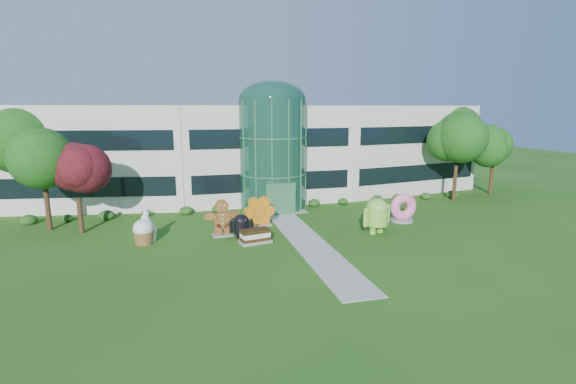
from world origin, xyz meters
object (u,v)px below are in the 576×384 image
object	(u,v)px
donut	(402,207)
gingerbread	(222,218)
android_black	(241,224)
android_green	(377,213)

from	to	relation	value
donut	gingerbread	world-z (taller)	gingerbread
android_black	gingerbread	world-z (taller)	gingerbread
android_green	gingerbread	world-z (taller)	android_green
android_black	gingerbread	distance (m)	1.56
gingerbread	donut	bearing A→B (deg)	-5.10
android_black	gingerbread	bearing A→B (deg)	142.79
android_black	donut	distance (m)	13.36
android_green	gingerbread	distance (m)	11.29
gingerbread	android_green	bearing A→B (deg)	-17.34
android_black	donut	size ratio (longest dim) A/B	0.85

